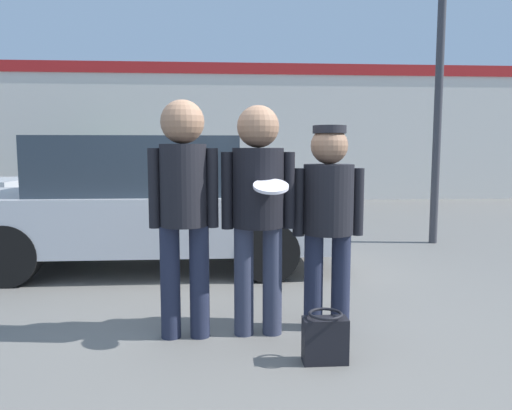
{
  "coord_description": "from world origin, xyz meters",
  "views": [
    {
      "loc": [
        -0.26,
        -3.62,
        1.43
      ],
      "look_at": [
        0.02,
        0.35,
        0.99
      ],
      "focal_mm": 35.0,
      "sensor_mm": 36.0,
      "label": 1
    }
  ],
  "objects_px": {
    "person_left": "(184,197)",
    "shrub": "(88,181)",
    "parked_car_near": "(148,203)",
    "handbag": "(325,338)",
    "person_right": "(328,208)",
    "person_middle_with_frisbee": "(258,198)"
  },
  "relations": [
    {
      "from": "parked_car_near",
      "to": "handbag",
      "type": "height_order",
      "value": "parked_car_near"
    },
    {
      "from": "person_left",
      "to": "parked_car_near",
      "type": "xyz_separation_m",
      "value": [
        -0.61,
        2.39,
        -0.3
      ]
    },
    {
      "from": "handbag",
      "to": "person_middle_with_frisbee",
      "type": "bearing_deg",
      "value": 126.27
    },
    {
      "from": "person_left",
      "to": "shrub",
      "type": "height_order",
      "value": "person_left"
    },
    {
      "from": "parked_car_near",
      "to": "person_right",
      "type": "bearing_deg",
      "value": -52.98
    },
    {
      "from": "person_left",
      "to": "shrub",
      "type": "bearing_deg",
      "value": 108.43
    },
    {
      "from": "person_middle_with_frisbee",
      "to": "shrub",
      "type": "relative_size",
      "value": 1.42
    },
    {
      "from": "shrub",
      "to": "handbag",
      "type": "distance_m",
      "value": 10.81
    },
    {
      "from": "person_right",
      "to": "shrub",
      "type": "distance_m",
      "value": 10.27
    },
    {
      "from": "person_right",
      "to": "person_left",
      "type": "bearing_deg",
      "value": -174.34
    },
    {
      "from": "person_right",
      "to": "shrub",
      "type": "relative_size",
      "value": 1.3
    },
    {
      "from": "shrub",
      "to": "person_right",
      "type": "bearing_deg",
      "value": -65.46
    },
    {
      "from": "person_middle_with_frisbee",
      "to": "parked_car_near",
      "type": "xyz_separation_m",
      "value": [
        -1.16,
        2.37,
        -0.28
      ]
    },
    {
      "from": "person_left",
      "to": "handbag",
      "type": "height_order",
      "value": "person_left"
    },
    {
      "from": "shrub",
      "to": "handbag",
      "type": "height_order",
      "value": "shrub"
    },
    {
      "from": "person_left",
      "to": "shrub",
      "type": "xyz_separation_m",
      "value": [
        -3.15,
        9.45,
        -0.46
      ]
    },
    {
      "from": "handbag",
      "to": "person_right",
      "type": "bearing_deg",
      "value": 77.03
    },
    {
      "from": "person_middle_with_frisbee",
      "to": "handbag",
      "type": "distance_m",
      "value": 1.13
    },
    {
      "from": "person_left",
      "to": "person_middle_with_frisbee",
      "type": "bearing_deg",
      "value": 2.31
    },
    {
      "from": "parked_car_near",
      "to": "person_left",
      "type": "bearing_deg",
      "value": -75.8
    },
    {
      "from": "person_left",
      "to": "person_middle_with_frisbee",
      "type": "relative_size",
      "value": 1.02
    },
    {
      "from": "person_middle_with_frisbee",
      "to": "person_left",
      "type": "bearing_deg",
      "value": -177.69
    }
  ]
}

